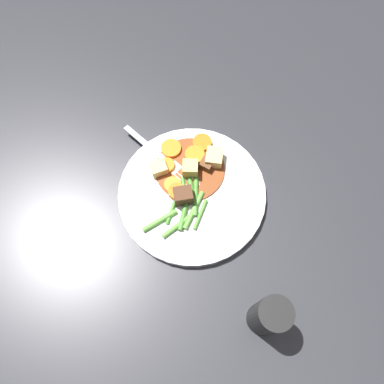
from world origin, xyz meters
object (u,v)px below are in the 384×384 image
carrot_slice_3 (171,149)px  pepper_mill (268,316)px  carrot_slice_2 (195,155)px  potato_chunk_0 (189,169)px  meat_chunk_1 (208,163)px  dinner_plate (192,194)px  potato_chunk_2 (159,168)px  fork (162,158)px  meat_chunk_0 (183,196)px  carrot_slice_4 (177,192)px  potato_chunk_1 (214,158)px  carrot_slice_5 (202,143)px  carrot_slice_1 (173,185)px  carrot_slice_0 (167,166)px

carrot_slice_3 → pepper_mill: bearing=-158.1°
pepper_mill → carrot_slice_2: bearing=15.7°
potato_chunk_0 → carrot_slice_2: bearing=-23.0°
potato_chunk_0 → meat_chunk_1: (0.01, -0.03, -0.00)m
dinner_plate → potato_chunk_2: 0.07m
fork → pepper_mill: (-0.28, -0.14, 0.04)m
meat_chunk_0 → potato_chunk_2: bearing=34.1°
meat_chunk_0 → carrot_slice_4: bearing=44.6°
potato_chunk_1 → fork: bearing=82.0°
potato_chunk_2 → fork: size_ratio=0.20×
carrot_slice_2 → meat_chunk_0: meat_chunk_0 is taller
carrot_slice_4 → meat_chunk_0: meat_chunk_0 is taller
carrot_slice_2 → carrot_slice_3: bearing=66.9°
carrot_slice_2 → carrot_slice_5: 0.03m
potato_chunk_2 → meat_chunk_0: size_ratio=0.88×
carrot_slice_2 → carrot_slice_5: (0.02, -0.02, -0.00)m
carrot_slice_2 → potato_chunk_2: 0.07m
potato_chunk_0 → potato_chunk_2: potato_chunk_0 is taller
dinner_plate → potato_chunk_0: (0.04, 0.00, 0.02)m
carrot_slice_3 → carrot_slice_4: size_ratio=1.25×
carrot_slice_1 → potato_chunk_1: size_ratio=0.90×
dinner_plate → meat_chunk_1: (0.05, -0.03, 0.02)m
dinner_plate → carrot_slice_2: carrot_slice_2 is taller
meat_chunk_0 → pepper_mill: bearing=-152.5°
carrot_slice_1 → meat_chunk_0: meat_chunk_0 is taller
carrot_slice_1 → carrot_slice_2: 0.07m
potato_chunk_0 → meat_chunk_0: bearing=164.2°
carrot_slice_3 → meat_chunk_0: meat_chunk_0 is taller
carrot_slice_2 → potato_chunk_0: bearing=157.0°
potato_chunk_1 → meat_chunk_1: size_ratio=1.17×
dinner_plate → potato_chunk_0: size_ratio=9.05×
carrot_slice_5 → pepper_mill: 0.31m
carrot_slice_2 → carrot_slice_4: (-0.07, 0.04, 0.00)m
carrot_slice_5 → meat_chunk_0: (-0.10, 0.04, 0.01)m
fork → carrot_slice_4: bearing=-163.2°
carrot_slice_1 → carrot_slice_5: bearing=-36.7°
carrot_slice_4 → meat_chunk_0: (-0.01, -0.01, 0.01)m
carrot_slice_5 → pepper_mill: size_ratio=0.30×
carrot_slice_2 → potato_chunk_2: size_ratio=1.27×
dinner_plate → carrot_slice_4: bearing=92.0°
carrot_slice_2 → fork: size_ratio=0.25×
carrot_slice_2 → potato_chunk_1: size_ratio=1.08×
carrot_slice_0 → carrot_slice_4: carrot_slice_4 is taller
meat_chunk_0 → meat_chunk_1: meat_chunk_0 is taller
meat_chunk_0 → dinner_plate: bearing=-54.5°
carrot_slice_5 → pepper_mill: pepper_mill is taller
potato_chunk_1 → meat_chunk_0: (-0.07, 0.06, 0.00)m
dinner_plate → carrot_slice_1: size_ratio=8.70×
carrot_slice_0 → carrot_slice_5: same height
carrot_slice_2 → carrot_slice_3: carrot_slice_2 is taller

